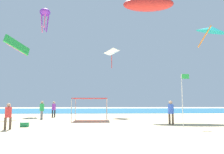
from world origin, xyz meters
The scene contains 14 objects.
ground centered at (0.00, 0.00, -0.05)m, with size 110.00×110.00×0.10m, color #D1BA8C.
ocean_strip centered at (0.00, 29.44, 0.01)m, with size 110.00×25.96×0.03m, color #1E6B93.
canopy_tent centered at (-3.83, 4.63, 2.09)m, with size 3.39×2.86×2.19m.
person_near_tent centered at (-9.04, 6.17, 1.12)m, with size 0.45×0.51×1.91m.
person_central centered at (-8.83, -2.38, 1.02)m, with size 0.41×0.41×1.74m.
person_rightmost centered at (-8.47, 9.14, 1.10)m, with size 0.44×0.44×1.87m.
person_far_shore centered at (2.95, 0.24, 1.12)m, with size 0.45×0.47×1.91m.
banner_flag centered at (3.31, -1.55, 2.32)m, with size 0.61×0.06×3.87m.
cooler_box centered at (-8.28, -0.82, 0.18)m, with size 0.57×0.37×0.35m.
kite_octopus_purple centered at (-12.20, 17.10, 16.29)m, with size 2.42×2.42×4.04m.
kite_diamond_white centered at (-1.42, 11.39, 8.47)m, with size 2.29×2.31×2.58m.
kite_parafoil_green centered at (-12.89, 8.37, 8.53)m, with size 2.11×2.96×2.10m.
kite_delta_teal centered at (8.47, 3.52, 9.13)m, with size 4.12×4.12×2.62m.
kite_inflatable_red centered at (3.14, 8.62, 14.18)m, with size 6.55×2.85×2.58m.
Camera 1 is at (-2.51, -17.00, 1.83)m, focal length 34.24 mm.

